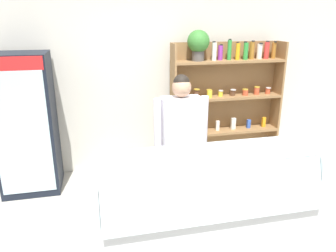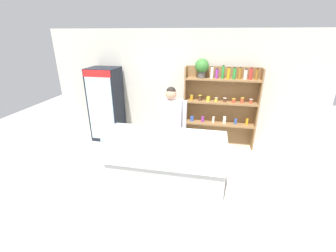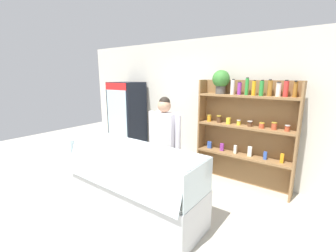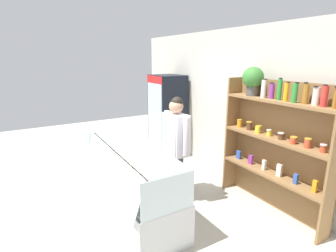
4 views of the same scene
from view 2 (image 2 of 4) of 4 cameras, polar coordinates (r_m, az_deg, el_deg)
ground_plane at (r=4.35m, az=-0.55°, el=-14.02°), size 12.00×12.00×0.00m
back_wall at (r=5.69m, az=3.77°, el=9.85°), size 6.80×0.10×2.70m
drinks_fridge at (r=5.94m, az=-15.35°, el=5.31°), size 0.72×0.65×1.83m
shelving_unit at (r=5.40m, az=12.51°, el=7.01°), size 1.69×0.31×2.08m
deli_display_case at (r=4.15m, az=-0.74°, el=-10.76°), size 2.07×0.77×1.01m
shop_clerk at (r=4.52m, az=0.71°, el=1.58°), size 0.64×0.25×1.65m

